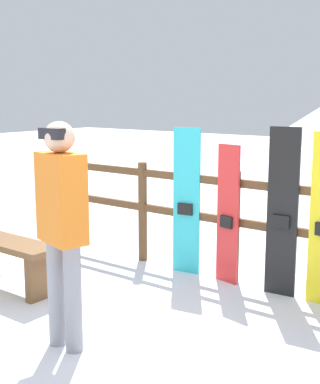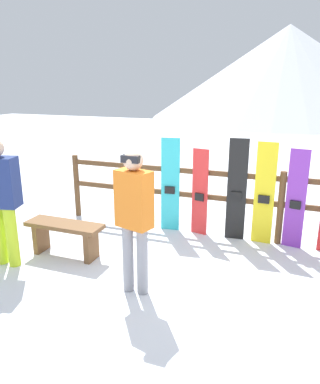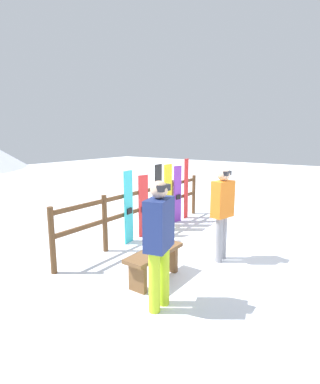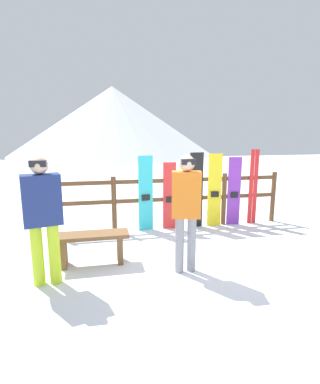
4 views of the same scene
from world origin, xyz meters
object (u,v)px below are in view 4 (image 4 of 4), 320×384
at_px(person_orange, 186,205).
at_px(snowboard_black_stripe, 196,191).
at_px(ski_pair_red, 253,187).
at_px(snowboard_cyan, 146,194).
at_px(snowboard_yellow, 215,191).
at_px(snowboard_purple, 234,192).
at_px(person_navy, 43,213).
at_px(snowboard_red, 169,196).
at_px(bench, 92,242).

height_order(person_orange, snowboard_black_stripe, person_orange).
bearing_deg(ski_pair_red, snowboard_cyan, -179.92).
relative_size(snowboard_yellow, snowboard_purple, 1.05).
relative_size(person_navy, snowboard_cyan, 1.10).
relative_size(person_orange, snowboard_red, 1.21).
bearing_deg(snowboard_black_stripe, bench, -145.84).
relative_size(snowboard_red, snowboard_purple, 0.94).
xyz_separation_m(bench, snowboard_cyan, (1.07, 1.46, 0.42)).
bearing_deg(snowboard_red, snowboard_yellow, 0.01).
height_order(person_navy, snowboard_purple, person_navy).
bearing_deg(person_navy, ski_pair_red, 25.88).
distance_m(person_orange, ski_pair_red, 2.92).
relative_size(snowboard_purple, ski_pair_red, 0.91).
distance_m(snowboard_black_stripe, ski_pair_red, 1.31).
xyz_separation_m(person_orange, person_navy, (-1.91, 0.03, -0.01)).
bearing_deg(person_orange, snowboard_cyan, 97.53).
bearing_deg(bench, snowboard_yellow, 29.64).
bearing_deg(snowboard_yellow, ski_pair_red, 0.21).
relative_size(person_navy, snowboard_yellow, 1.09).
height_order(person_orange, snowboard_cyan, person_orange).
bearing_deg(person_orange, bench, 158.38).
distance_m(bench, snowboard_yellow, 2.98).
distance_m(bench, snowboard_red, 2.17).
bearing_deg(snowboard_black_stripe, person_navy, -144.36).
bearing_deg(snowboard_red, snowboard_purple, 0.00).
height_order(snowboard_black_stripe, snowboard_purple, snowboard_black_stripe).
xyz_separation_m(person_navy, snowboard_red, (2.15, 1.96, -0.29)).
bearing_deg(snowboard_yellow, bench, -150.36).
relative_size(person_navy, snowboard_red, 1.22).
distance_m(bench, ski_pair_red, 3.79).
distance_m(snowboard_black_stripe, snowboard_purple, 0.86).
xyz_separation_m(person_navy, snowboard_black_stripe, (2.73, 1.96, -0.19)).
height_order(person_navy, snowboard_cyan, person_navy).
bearing_deg(bench, ski_pair_red, 22.88).
bearing_deg(snowboard_cyan, snowboard_yellow, 0.00).
relative_size(snowboard_red, snowboard_yellow, 0.90).
bearing_deg(snowboard_black_stripe, ski_pair_red, 0.15).
xyz_separation_m(person_orange, snowboard_cyan, (-0.26, 1.98, -0.23)).
bearing_deg(bench, snowboard_red, 42.90).
bearing_deg(snowboard_purple, person_orange, -130.24).
relative_size(person_orange, snowboard_yellow, 1.08).
bearing_deg(person_navy, snowboard_cyan, 49.86).
relative_size(snowboard_cyan, snowboard_yellow, 0.99).
bearing_deg(snowboard_black_stripe, snowboard_cyan, -180.00).
height_order(bench, snowboard_black_stripe, snowboard_black_stripe).
distance_m(bench, snowboard_black_stripe, 2.63).
bearing_deg(person_navy, bench, 40.66).
distance_m(snowboard_cyan, snowboard_purple, 1.94).
relative_size(bench, snowboard_purple, 0.75).
relative_size(person_orange, snowboard_cyan, 1.10).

